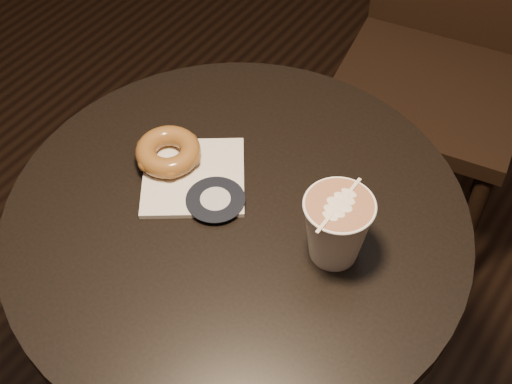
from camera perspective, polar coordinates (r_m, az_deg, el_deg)
cafe_table at (r=1.23m, az=-1.39°, el=-7.61°), size 0.70×0.70×0.75m
chair at (r=1.71m, az=15.42°, el=12.96°), size 0.50×0.50×1.07m
pastry_bag at (r=1.11m, az=-5.02°, el=1.22°), size 0.22×0.22×0.01m
doughnut at (r=1.12m, az=-7.04°, el=3.22°), size 0.10×0.10×0.03m
latte_cup at (r=0.98m, az=6.44°, el=-2.96°), size 0.10×0.10×0.11m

